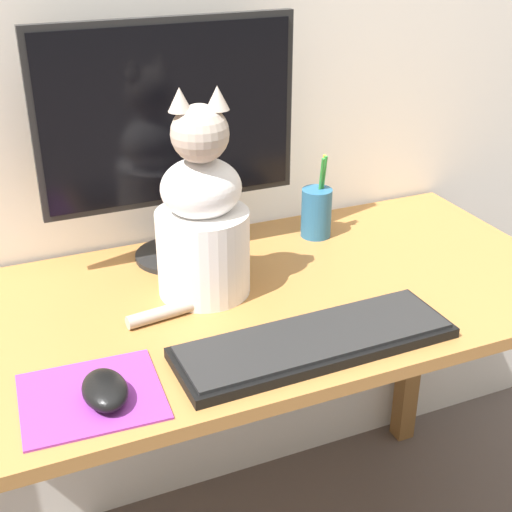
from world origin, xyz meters
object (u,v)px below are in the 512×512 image
pen_cup (316,212)px  monitor (170,129)px  keyboard (315,341)px  computer_mouse_left (105,390)px  cat (202,221)px

pen_cup → monitor: bearing=176.8°
keyboard → pen_cup: size_ratio=2.60×
monitor → computer_mouse_left: monitor is taller
computer_mouse_left → cat: (0.25, 0.26, 0.12)m
monitor → computer_mouse_left: bearing=-120.0°
computer_mouse_left → pen_cup: (0.56, 0.40, 0.03)m
keyboard → cat: 0.30m
computer_mouse_left → cat: bearing=46.4°
computer_mouse_left → pen_cup: 0.69m
keyboard → cat: size_ratio=1.22×
pen_cup → cat: bearing=-155.6°
monitor → cat: 0.20m
monitor → pen_cup: 0.38m
monitor → keyboard: size_ratio=1.07×
cat → pen_cup: 0.35m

